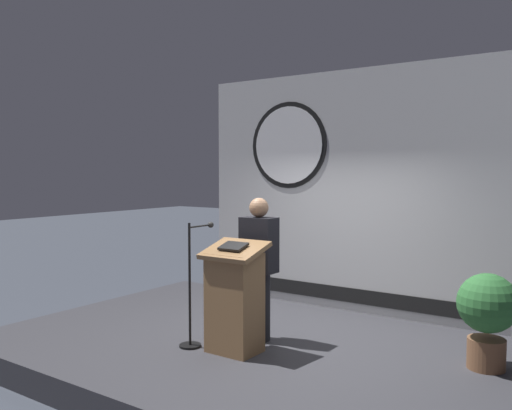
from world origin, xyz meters
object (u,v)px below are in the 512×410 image
(podium, at_px, (235,299))
(speaker_person, at_px, (259,268))
(potted_plant, at_px, (487,311))
(microphone_stand, at_px, (193,303))

(podium, distance_m, speaker_person, 0.55)
(potted_plant, bearing_deg, microphone_stand, -158.56)
(microphone_stand, bearing_deg, potted_plant, 21.44)
(podium, height_order, potted_plant, podium)
(speaker_person, bearing_deg, podium, -88.11)
(speaker_person, bearing_deg, potted_plant, 12.75)
(speaker_person, relative_size, microphone_stand, 1.19)
(microphone_stand, height_order, potted_plant, microphone_stand)
(podium, relative_size, speaker_person, 0.73)
(microphone_stand, bearing_deg, podium, 11.16)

